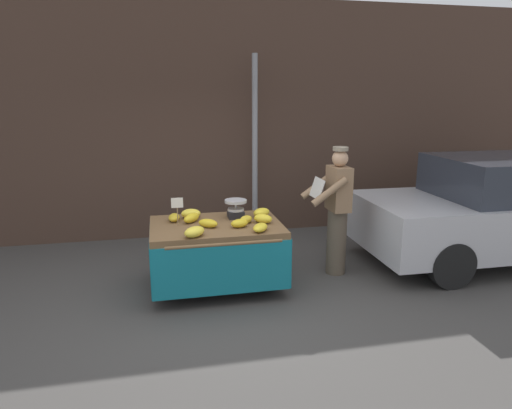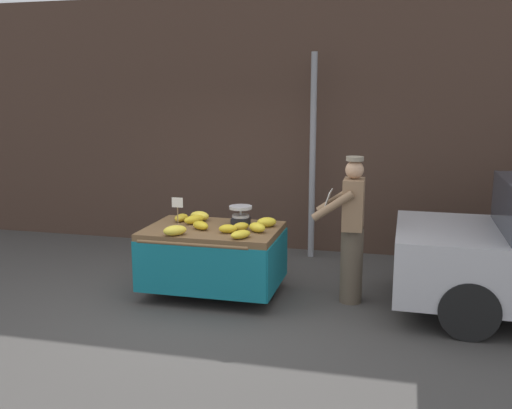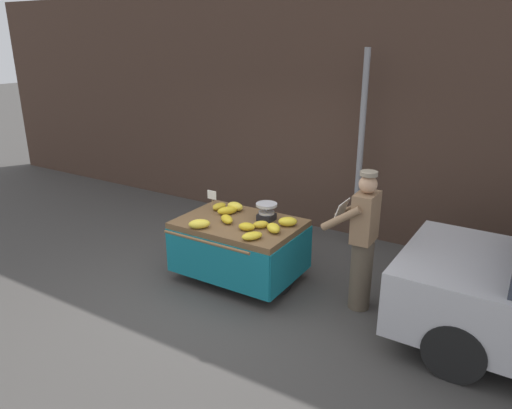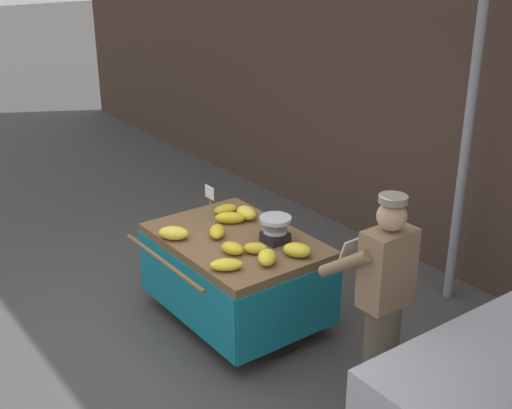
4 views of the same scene
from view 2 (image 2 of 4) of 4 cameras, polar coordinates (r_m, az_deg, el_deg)
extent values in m
plane|color=#423F3D|center=(6.55, -5.91, -10.64)|extent=(60.00, 60.00, 0.00)
cube|color=#473328|center=(9.00, 0.43, 8.01)|extent=(16.00, 0.24, 3.88)
cylinder|color=gray|center=(8.40, 5.65, 4.69)|extent=(0.09, 0.09, 2.99)
cube|color=brown|center=(6.86, -4.29, -2.64)|extent=(1.57, 1.10, 0.08)
cylinder|color=black|center=(7.22, -9.61, -5.61)|extent=(0.05, 0.73, 0.73)
cylinder|color=#B7B7BC|center=(7.23, -9.83, -5.59)|extent=(0.01, 0.13, 0.13)
cylinder|color=black|center=(6.79, 1.47, -6.52)|extent=(0.05, 0.73, 0.73)
cylinder|color=#B7B7BC|center=(6.79, 1.72, -6.54)|extent=(0.01, 0.13, 0.13)
cylinder|color=#4C4742|center=(7.40, -3.10, -4.95)|extent=(0.05, 0.05, 0.76)
cube|color=#147284|center=(6.45, -5.79, -6.70)|extent=(1.57, 0.02, 0.60)
cube|color=#147284|center=(7.45, -2.92, -4.21)|extent=(1.57, 0.02, 0.60)
cube|color=#147284|center=(7.22, -10.21, -4.87)|extent=(0.02, 1.10, 0.60)
cube|color=#147284|center=(6.75, 2.14, -5.83)|extent=(0.02, 1.10, 0.60)
cylinder|color=brown|center=(6.18, -6.42, -4.01)|extent=(1.26, 0.04, 0.04)
cube|color=black|center=(6.97, -1.53, -1.68)|extent=(0.20, 0.20, 0.09)
cylinder|color=#B7B7BC|center=(6.95, -1.54, -0.87)|extent=(0.02, 0.02, 0.11)
cylinder|color=#B7B7BC|center=(6.93, -1.54, -0.28)|extent=(0.28, 0.28, 0.04)
cylinder|color=#B7B7BC|center=(6.95, -1.54, -1.15)|extent=(0.21, 0.21, 0.03)
cylinder|color=#997A51|center=(7.01, -7.79, -1.16)|extent=(0.01, 0.01, 0.22)
cube|color=white|center=(6.97, -7.84, 0.20)|extent=(0.14, 0.01, 0.12)
ellipsoid|color=yellow|center=(6.60, 0.13, -2.29)|extent=(0.28, 0.26, 0.11)
ellipsoid|color=yellow|center=(6.33, -1.54, -2.99)|extent=(0.26, 0.30, 0.09)
ellipsoid|color=gold|center=(6.76, -5.54, -2.09)|extent=(0.28, 0.25, 0.10)
ellipsoid|color=yellow|center=(7.22, -5.63, -1.15)|extent=(0.25, 0.17, 0.12)
ellipsoid|color=gold|center=(6.69, -1.52, -2.19)|extent=(0.23, 0.23, 0.09)
ellipsoid|color=gold|center=(7.22, -7.46, -1.31)|extent=(0.17, 0.26, 0.09)
ellipsoid|color=gold|center=(7.06, -6.17, -1.50)|extent=(0.27, 0.30, 0.11)
ellipsoid|color=gold|center=(6.57, -2.81, -2.42)|extent=(0.24, 0.19, 0.10)
ellipsoid|color=yellow|center=(6.86, 1.07, -1.77)|extent=(0.29, 0.27, 0.12)
ellipsoid|color=yellow|center=(6.52, -8.08, -2.57)|extent=(0.31, 0.31, 0.11)
cylinder|color=brown|center=(6.79, 9.48, -6.02)|extent=(0.26, 0.26, 0.88)
cube|color=#8C6B4C|center=(6.62, 9.68, 0.04)|extent=(0.23, 0.38, 0.58)
sphere|color=tan|center=(6.55, 9.79, 3.43)|extent=(0.21, 0.21, 0.21)
cylinder|color=gray|center=(6.54, 9.82, 4.52)|extent=(0.20, 0.20, 0.05)
cylinder|color=#8C6B4C|center=(6.42, 7.66, -0.13)|extent=(0.48, 0.10, 0.37)
cylinder|color=#8C6B4C|center=(6.83, 8.01, 0.53)|extent=(0.48, 0.10, 0.37)
cube|color=silver|center=(6.64, 7.10, 0.32)|extent=(0.10, 0.34, 0.25)
cylinder|color=black|center=(6.14, 20.43, -9.84)|extent=(0.60, 0.19, 0.60)
cylinder|color=black|center=(7.62, 19.34, -5.72)|extent=(0.60, 0.19, 0.60)
camera|label=1|loc=(2.95, -55.51, 5.47)|focal=31.81mm
camera|label=3|loc=(1.99, 57.23, 27.25)|focal=33.78mm
camera|label=4|loc=(4.11, 52.09, 20.24)|focal=46.93mm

